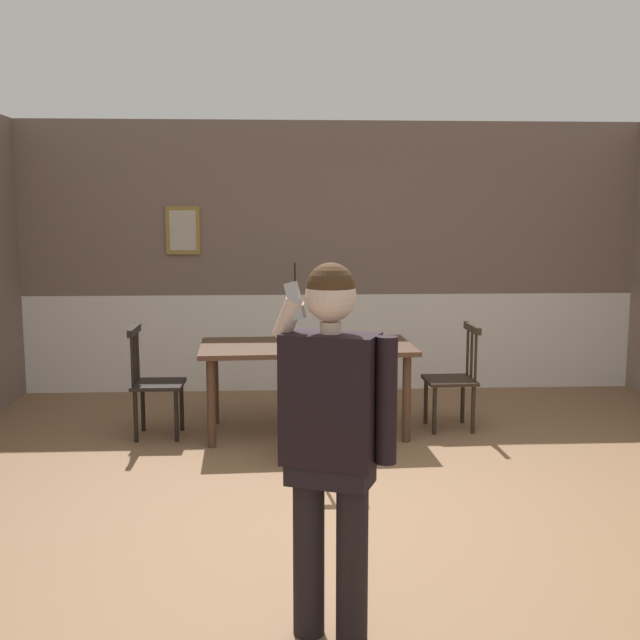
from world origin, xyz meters
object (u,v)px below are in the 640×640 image
(chair_at_table_head, at_px, (454,378))
(dining_table, at_px, (307,355))
(chair_by_doorway, at_px, (315,400))
(chair_near_window, at_px, (154,383))
(person_figure, at_px, (332,428))

(chair_at_table_head, bearing_deg, dining_table, 90.56)
(chair_by_doorway, height_order, chair_at_table_head, chair_by_doorway)
(dining_table, bearing_deg, chair_near_window, -177.68)
(chair_at_table_head, distance_m, person_figure, 3.57)
(dining_table, xyz_separation_m, chair_by_doorway, (0.03, -0.84, -0.19))
(chair_near_window, height_order, person_figure, person_figure)
(chair_near_window, relative_size, person_figure, 0.56)
(dining_table, distance_m, chair_near_window, 1.30)
(chair_at_table_head, bearing_deg, chair_by_doorway, 123.84)
(chair_by_doorway, relative_size, person_figure, 0.61)
(chair_near_window, height_order, chair_at_table_head, chair_near_window)
(dining_table, height_order, person_figure, person_figure)
(chair_near_window, bearing_deg, dining_table, 92.81)
(chair_at_table_head, xyz_separation_m, person_figure, (-1.28, -3.30, 0.51))
(chair_by_doorway, height_order, person_figure, person_figure)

